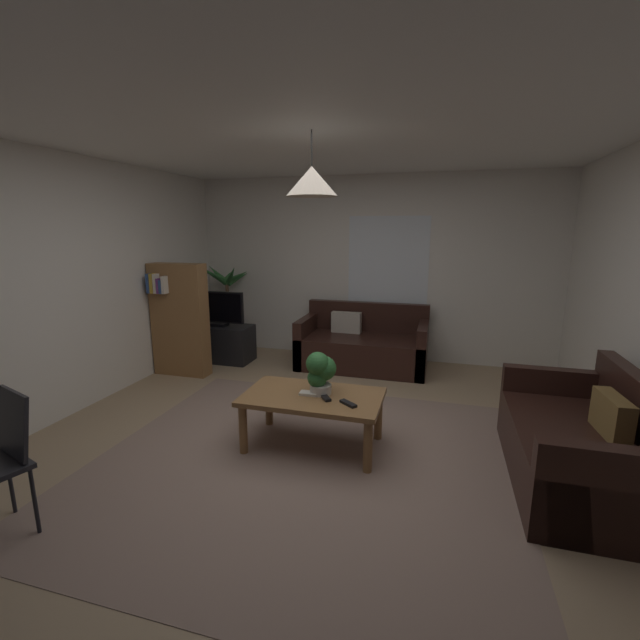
% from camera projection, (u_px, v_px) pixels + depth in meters
% --- Properties ---
extents(floor, '(4.98, 5.55, 0.02)m').
position_uv_depth(floor, '(310.00, 451.00, 3.57)').
color(floor, '#9E8466').
rests_on(floor, ground).
extents(rug, '(3.24, 3.05, 0.01)m').
position_uv_depth(rug, '(303.00, 461.00, 3.38)').
color(rug, gray).
rests_on(rug, ground).
extents(wall_back, '(5.10, 0.06, 2.52)m').
position_uv_depth(wall_back, '(369.00, 269.00, 5.94)').
color(wall_back, silver).
rests_on(wall_back, ground).
extents(wall_left, '(0.06, 5.55, 2.52)m').
position_uv_depth(wall_left, '(52.00, 289.00, 3.98)').
color(wall_left, silver).
rests_on(wall_left, ground).
extents(ceiling, '(4.98, 5.55, 0.02)m').
position_uv_depth(ceiling, '(308.00, 125.00, 3.03)').
color(ceiling, white).
extents(window_pane, '(1.09, 0.01, 1.18)m').
position_uv_depth(window_pane, '(388.00, 260.00, 5.81)').
color(window_pane, white).
extents(couch_under_window, '(1.66, 0.84, 0.82)m').
position_uv_depth(couch_under_window, '(363.00, 347.00, 5.66)').
color(couch_under_window, black).
rests_on(couch_under_window, ground).
extents(couch_right_side, '(0.84, 1.52, 0.82)m').
position_uv_depth(couch_right_side, '(581.00, 449.00, 3.04)').
color(couch_right_side, black).
rests_on(couch_right_side, ground).
extents(coffee_table, '(1.15, 0.67, 0.46)m').
position_uv_depth(coffee_table, '(313.00, 402.00, 3.56)').
color(coffee_table, olive).
rests_on(coffee_table, ground).
extents(book_on_table_0, '(0.15, 0.10, 0.02)m').
position_uv_depth(book_on_table_0, '(309.00, 393.00, 3.55)').
color(book_on_table_0, beige).
rests_on(book_on_table_0, coffee_table).
extents(remote_on_table_0, '(0.13, 0.16, 0.02)m').
position_uv_depth(remote_on_table_0, '(325.00, 397.00, 3.46)').
color(remote_on_table_0, black).
rests_on(remote_on_table_0, coffee_table).
extents(remote_on_table_1, '(0.16, 0.14, 0.02)m').
position_uv_depth(remote_on_table_1, '(348.00, 404.00, 3.34)').
color(remote_on_table_1, black).
rests_on(remote_on_table_1, coffee_table).
extents(potted_plant_on_table, '(0.24, 0.24, 0.36)m').
position_uv_depth(potted_plant_on_table, '(320.00, 371.00, 3.53)').
color(potted_plant_on_table, beige).
rests_on(potted_plant_on_table, coffee_table).
extents(tv_stand, '(0.90, 0.44, 0.50)m').
position_uv_depth(tv_stand, '(220.00, 343.00, 5.94)').
color(tv_stand, black).
rests_on(tv_stand, ground).
extents(tv, '(0.76, 0.16, 0.48)m').
position_uv_depth(tv, '(218.00, 308.00, 5.82)').
color(tv, black).
rests_on(tv, tv_stand).
extents(potted_palm_corner, '(0.80, 0.80, 1.34)m').
position_uv_depth(potted_palm_corner, '(228.00, 309.00, 6.37)').
color(potted_palm_corner, '#B77051').
rests_on(potted_palm_corner, ground).
extents(bookshelf_corner, '(0.70, 0.31, 1.40)m').
position_uv_depth(bookshelf_corner, '(179.00, 319.00, 5.29)').
color(bookshelf_corner, olive).
rests_on(bookshelf_corner, ground).
extents(pendant_lamp, '(0.39, 0.39, 0.47)m').
position_uv_depth(pendant_lamp, '(312.00, 181.00, 3.18)').
color(pendant_lamp, black).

